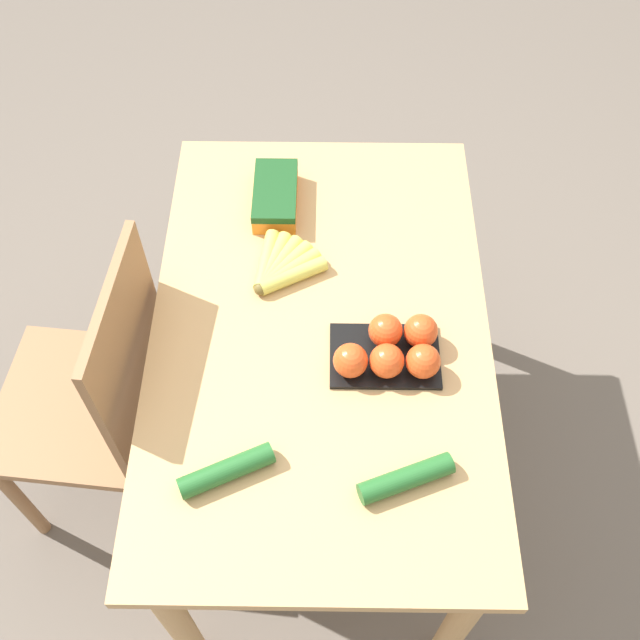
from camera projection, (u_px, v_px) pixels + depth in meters
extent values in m
plane|color=#665B51|center=(320.00, 465.00, 2.27)|extent=(12.00, 12.00, 0.00)
cube|color=tan|center=(320.00, 331.00, 1.67)|extent=(1.19, 0.75, 0.03)
cylinder|color=tan|center=(457.00, 624.00, 1.67)|extent=(0.06, 0.06, 0.72)
cylinder|color=tan|center=(425.00, 254.00, 2.28)|extent=(0.06, 0.06, 0.72)
cylinder|color=tan|center=(177.00, 621.00, 1.68)|extent=(0.06, 0.06, 0.72)
cylinder|color=tan|center=(219.00, 252.00, 2.28)|extent=(0.06, 0.06, 0.72)
cube|color=#8E6642|center=(78.00, 404.00, 1.88)|extent=(0.46, 0.44, 0.03)
cube|color=#8E6642|center=(131.00, 359.00, 1.66)|extent=(0.39, 0.06, 0.48)
cylinder|color=#8E6642|center=(61.00, 382.00, 2.18)|extent=(0.04, 0.04, 0.44)
cylinder|color=#8E6642|center=(20.00, 500.00, 1.98)|extent=(0.04, 0.04, 0.44)
cylinder|color=#8E6642|center=(175.00, 393.00, 2.16)|extent=(0.04, 0.04, 0.44)
cylinder|color=#8E6642|center=(145.00, 513.00, 1.96)|extent=(0.04, 0.04, 0.44)
sphere|color=brown|center=(261.00, 288.00, 1.69)|extent=(0.03, 0.03, 0.03)
cylinder|color=#CCC651|center=(293.00, 275.00, 1.71)|extent=(0.11, 0.16, 0.04)
cylinder|color=#CCC651|center=(290.00, 271.00, 1.72)|extent=(0.13, 0.15, 0.04)
cylinder|color=#CCC651|center=(285.00, 267.00, 1.73)|extent=(0.15, 0.13, 0.04)
cylinder|color=#CCC651|center=(280.00, 264.00, 1.73)|extent=(0.16, 0.11, 0.04)
cylinder|color=#CCC651|center=(274.00, 262.00, 1.74)|extent=(0.17, 0.08, 0.04)
cylinder|color=#CCC651|center=(267.00, 261.00, 1.74)|extent=(0.17, 0.06, 0.04)
cube|color=black|center=(385.00, 356.00, 1.61)|extent=(0.16, 0.24, 0.01)
sphere|color=#DB4C1E|center=(423.00, 361.00, 1.55)|extent=(0.07, 0.07, 0.07)
sphere|color=#DB4C1E|center=(421.00, 331.00, 1.59)|extent=(0.07, 0.07, 0.07)
sphere|color=#DB4C1E|center=(387.00, 361.00, 1.55)|extent=(0.07, 0.07, 0.07)
sphere|color=#DB4C1E|center=(385.00, 331.00, 1.59)|extent=(0.07, 0.07, 0.07)
sphere|color=#DB4C1E|center=(351.00, 360.00, 1.55)|extent=(0.07, 0.07, 0.07)
cube|color=orange|center=(275.00, 196.00, 1.84)|extent=(0.20, 0.10, 0.06)
cube|color=#19471E|center=(275.00, 190.00, 1.82)|extent=(0.20, 0.11, 0.02)
cylinder|color=#236028|center=(226.00, 471.00, 1.44)|extent=(0.12, 0.19, 0.04)
cylinder|color=#236028|center=(406.00, 478.00, 1.43)|extent=(0.11, 0.19, 0.04)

